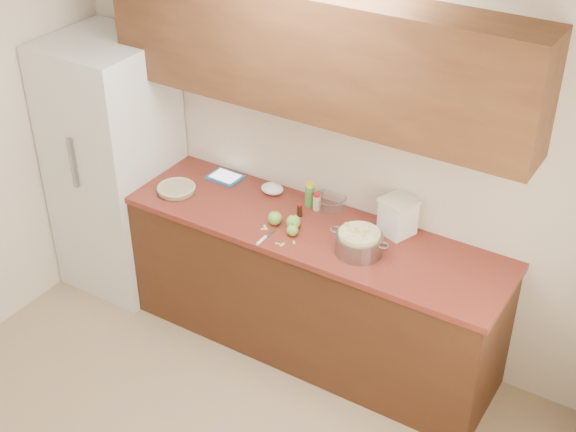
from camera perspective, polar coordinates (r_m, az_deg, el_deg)
The scene contains 22 objects.
room_shell at distance 3.68m, azimuth -11.26°, elevation -6.23°, with size 3.60×3.60×3.60m.
counter_run at distance 5.11m, azimuth 0.71°, elevation -4.77°, with size 2.64×0.68×0.92m.
upper_cabinets at distance 4.49m, azimuth 1.89°, elevation 11.52°, with size 2.60×0.34×0.70m, color brown.
fridge at distance 5.61m, azimuth -12.15°, elevation 3.46°, with size 0.70×0.70×1.80m, color silver.
pie at distance 5.19m, azimuth -7.94°, elevation 1.92°, with size 0.26×0.26×0.04m.
colander at distance 4.57m, azimuth 5.06°, elevation -1.90°, with size 0.37×0.27×0.14m.
flour_canister at distance 4.74m, azimuth 7.82°, elevation 0.00°, with size 0.24×0.24×0.23m.
tablet at distance 5.32m, azimuth -4.49°, elevation 2.79°, with size 0.22×0.17×0.02m.
paring_knife at distance 4.68m, azimuth -1.80°, elevation -1.68°, with size 0.02×0.20×0.02m.
lemon_bottle at distance 4.97m, azimuth 1.57°, elevation 1.55°, with size 0.06×0.06×0.16m.
cinnamon_shaker at distance 4.95m, azimuth 2.05°, elevation 1.02°, with size 0.05×0.05×0.11m.
vanilla_bottle at distance 4.89m, azimuth 0.83°, elevation 0.43°, with size 0.03×0.03×0.09m.
mixing_bowl at distance 4.99m, azimuth 3.04°, elevation 1.09°, with size 0.20×0.20×0.08m.
paper_towel at distance 5.13m, azimuth -1.12°, elevation 1.95°, with size 0.15×0.12×0.06m, color white.
apple_left at distance 4.81m, azimuth -0.95°, elevation -0.15°, with size 0.09×0.09×0.10m.
apple_center at distance 4.77m, azimuth 0.38°, elevation -0.43°, with size 0.09×0.09×0.10m.
apple_front at distance 4.71m, azimuth 0.31°, elevation -1.02°, with size 0.07×0.07×0.08m.
peel_a at distance 4.81m, azimuth -1.66°, elevation -0.75°, with size 0.04×0.01×0.00m, color #A4C760.
peel_b at distance 4.79m, azimuth -1.70°, elevation -0.92°, with size 0.04×0.02×0.00m, color #A4C760.
peel_c at distance 4.67m, azimuth 0.43°, elevation -1.89°, with size 0.03×0.01×0.00m, color #A4C760.
peel_d at distance 4.65m, azimuth -0.41°, elevation -2.05°, with size 0.04×0.02×0.00m, color #A4C760.
peel_e at distance 4.66m, azimuth -0.74°, elevation -1.98°, with size 0.03×0.01×0.00m, color #A4C760.
Camera 1 is at (2.08, -2.00, 3.58)m, focal length 50.00 mm.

